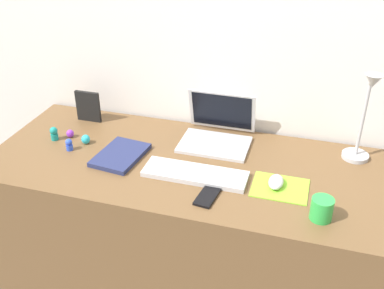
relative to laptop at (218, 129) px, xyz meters
name	(u,v)px	position (x,y,z in m)	size (l,w,h in m)	color
ground_plane	(185,288)	(-0.09, -0.22, -0.79)	(6.00, 6.00, 0.00)	slate
back_wall	(208,109)	(-0.09, 0.16, 0.01)	(2.84, 0.05, 1.61)	silver
desk	(184,231)	(-0.09, -0.22, -0.42)	(1.64, 0.69, 0.74)	brown
laptop	(218,129)	(0.00, 0.00, 0.00)	(0.30, 0.26, 0.21)	silver
keyboard	(195,174)	(-0.02, -0.31, -0.04)	(0.41, 0.13, 0.02)	silver
mousepad	(280,188)	(0.31, -0.29, -0.05)	(0.21, 0.17, 0.00)	#8CDB33
mouse	(276,182)	(0.30, -0.29, -0.03)	(0.06, 0.10, 0.03)	silver
cell_phone	(207,196)	(0.07, -0.43, -0.05)	(0.06, 0.13, 0.01)	black
desk_lamp	(364,120)	(0.59, -0.01, 0.14)	(0.11, 0.16, 0.40)	#B7B7BC
notebook_pad	(120,155)	(-0.36, -0.26, -0.04)	(0.17, 0.24, 0.02)	navy
picture_frame	(88,106)	(-0.64, 0.01, 0.02)	(0.12, 0.02, 0.15)	black
coffee_mug	(322,209)	(0.47, -0.43, -0.01)	(0.08, 0.08, 0.08)	green
toy_figurine_blue	(69,144)	(-0.59, -0.27, -0.03)	(0.03, 0.03, 0.05)	blue
toy_figurine_teal	(54,133)	(-0.70, -0.21, -0.02)	(0.03, 0.03, 0.06)	teal
toy_figurine_purple	(70,134)	(-0.64, -0.17, -0.04)	(0.03, 0.03, 0.04)	purple
toy_figurine_cyan	(86,139)	(-0.55, -0.20, -0.03)	(0.04, 0.04, 0.04)	#28B7CC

